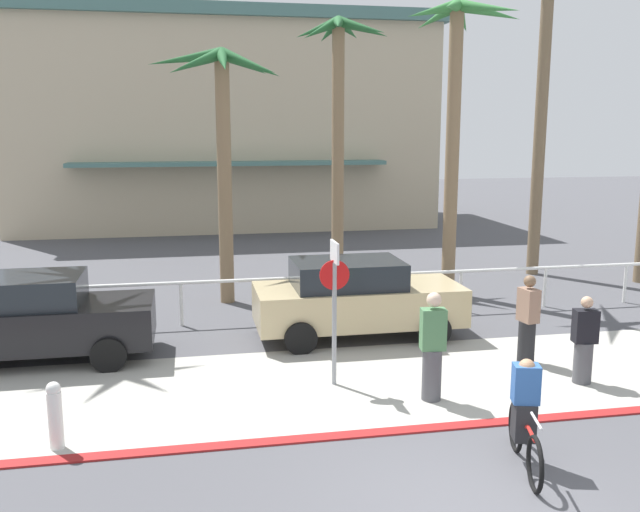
# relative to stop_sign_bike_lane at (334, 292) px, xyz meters

# --- Properties ---
(ground_plane) EXTENTS (80.00, 80.00, 0.00)m
(ground_plane) POSITION_rel_stop_sign_bike_lane_xyz_m (0.73, 5.77, -1.68)
(ground_plane) COLOR #4C4C51
(sidewalk_strip) EXTENTS (44.00, 4.00, 0.02)m
(sidewalk_strip) POSITION_rel_stop_sign_bike_lane_xyz_m (0.73, -0.03, -1.67)
(sidewalk_strip) COLOR #ADAAA0
(sidewalk_strip) RESTS_ON ground
(curb_paint) EXTENTS (44.00, 0.24, 0.03)m
(curb_paint) POSITION_rel_stop_sign_bike_lane_xyz_m (0.73, -2.03, -1.66)
(curb_paint) COLOR maroon
(curb_paint) RESTS_ON ground
(building_backdrop) EXTENTS (18.92, 10.07, 9.35)m
(building_backdrop) POSITION_rel_stop_sign_bike_lane_xyz_m (-0.61, 22.10, 3.02)
(building_backdrop) COLOR #BCAD8E
(building_backdrop) RESTS_ON ground
(rail_fence) EXTENTS (24.76, 0.08, 1.04)m
(rail_fence) POSITION_rel_stop_sign_bike_lane_xyz_m (0.73, 4.27, -0.84)
(rail_fence) COLOR white
(rail_fence) RESTS_ON ground
(stop_sign_bike_lane) EXTENTS (0.52, 0.56, 2.56)m
(stop_sign_bike_lane) POSITION_rel_stop_sign_bike_lane_xyz_m (0.00, 0.00, 0.00)
(stop_sign_bike_lane) COLOR gray
(stop_sign_bike_lane) RESTS_ON ground
(bollard_1) EXTENTS (0.20, 0.20, 1.00)m
(bollard_1) POSITION_rel_stop_sign_bike_lane_xyz_m (-4.34, -1.67, -1.16)
(bollard_1) COLOR white
(bollard_1) RESTS_ON ground
(palm_tree_1) EXTENTS (3.27, 3.19, 6.38)m
(palm_tree_1) POSITION_rel_stop_sign_bike_lane_xyz_m (-1.50, 6.32, 3.26)
(palm_tree_1) COLOR #846B4C
(palm_tree_1) RESTS_ON ground
(palm_tree_2) EXTENTS (2.75, 3.16, 7.56)m
(palm_tree_2) POSITION_rel_stop_sign_bike_lane_xyz_m (1.99, 8.65, 3.86)
(palm_tree_2) COLOR #846B4C
(palm_tree_2) RESTS_ON ground
(palm_tree_3) EXTENTS (3.11, 3.44, 7.64)m
(palm_tree_3) POSITION_rel_stop_sign_bike_lane_xyz_m (4.52, 6.02, 3.91)
(palm_tree_3) COLOR #846B4C
(palm_tree_3) RESTS_ON ground
(palm_tree_4) EXTENTS (2.98, 3.27, 10.13)m
(palm_tree_4) POSITION_rel_stop_sign_bike_lane_xyz_m (7.98, 7.98, 5.72)
(palm_tree_4) COLOR #756047
(palm_tree_4) RESTS_ON ground
(car_black_1) EXTENTS (4.40, 2.02, 1.69)m
(car_black_1) POSITION_rel_stop_sign_bike_lane_xyz_m (-5.41, 2.35, -0.81)
(car_black_1) COLOR black
(car_black_1) RESTS_ON ground
(car_tan_2) EXTENTS (4.40, 2.02, 1.69)m
(car_tan_2) POSITION_rel_stop_sign_bike_lane_xyz_m (1.05, 2.68, -0.81)
(car_tan_2) COLOR tan
(car_tan_2) RESTS_ON ground
(cyclist_red_0) EXTENTS (0.51, 1.78, 1.50)m
(cyclist_red_0) POSITION_rel_stop_sign_bike_lane_xyz_m (1.87, -3.33, -0.98)
(cyclist_red_0) COLOR black
(cyclist_red_0) RESTS_ON ground
(pedestrian_0) EXTENTS (0.43, 0.35, 1.84)m
(pedestrian_0) POSITION_rel_stop_sign_bike_lane_xyz_m (1.43, -0.98, -0.81)
(pedestrian_0) COLOR #4C4C51
(pedestrian_0) RESTS_ON ground
(pedestrian_1) EXTENTS (0.43, 0.36, 1.58)m
(pedestrian_1) POSITION_rel_stop_sign_bike_lane_xyz_m (4.31, -0.76, -0.95)
(pedestrian_1) COLOR #4C4C51
(pedestrian_1) RESTS_ON ground
(pedestrian_2) EXTENTS (0.36, 0.43, 1.73)m
(pedestrian_2) POSITION_rel_stop_sign_bike_lane_xyz_m (3.85, 0.42, -0.88)
(pedestrian_2) COLOR #232326
(pedestrian_2) RESTS_ON ground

